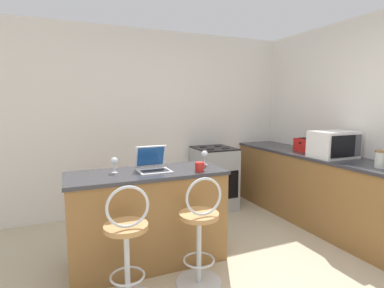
{
  "coord_description": "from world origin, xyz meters",
  "views": [
    {
      "loc": [
        -1.21,
        -1.82,
        1.56
      ],
      "look_at": [
        0.38,
        1.9,
        1.02
      ],
      "focal_mm": 28.0,
      "sensor_mm": 36.0,
      "label": 1
    }
  ],
  "objects_px": {
    "stove_range": "(214,178)",
    "storage_jar": "(381,159)",
    "bar_stool_near": "(127,249)",
    "microwave": "(334,144)",
    "bar_stool_far": "(200,235)",
    "mug_red": "(200,167)",
    "wine_glass_tall": "(205,154)",
    "laptop": "(153,164)",
    "wine_glass_short": "(114,162)",
    "toaster": "(306,145)"
  },
  "relations": [
    {
      "from": "laptop",
      "to": "wine_glass_short",
      "type": "relative_size",
      "value": 2.04
    },
    {
      "from": "wine_glass_tall",
      "to": "bar_stool_far",
      "type": "bearing_deg",
      "value": -118.62
    },
    {
      "from": "laptop",
      "to": "bar_stool_far",
      "type": "bearing_deg",
      "value": -67.27
    },
    {
      "from": "stove_range",
      "to": "wine_glass_short",
      "type": "xyz_separation_m",
      "value": [
        -1.62,
        -1.09,
        0.57
      ]
    },
    {
      "from": "toaster",
      "to": "bar_stool_far",
      "type": "bearing_deg",
      "value": -155.93
    },
    {
      "from": "stove_range",
      "to": "storage_jar",
      "type": "bearing_deg",
      "value": -65.19
    },
    {
      "from": "stove_range",
      "to": "wine_glass_tall",
      "type": "xyz_separation_m",
      "value": [
        -0.68,
        -1.09,
        0.57
      ]
    },
    {
      "from": "bar_stool_far",
      "to": "wine_glass_short",
      "type": "relative_size",
      "value": 6.56
    },
    {
      "from": "microwave",
      "to": "storage_jar",
      "type": "relative_size",
      "value": 2.95
    },
    {
      "from": "stove_range",
      "to": "microwave",
      "type": "bearing_deg",
      "value": -54.31
    },
    {
      "from": "microwave",
      "to": "bar_stool_far",
      "type": "bearing_deg",
      "value": -168.36
    },
    {
      "from": "toaster",
      "to": "stove_range",
      "type": "xyz_separation_m",
      "value": [
        -0.97,
        0.82,
        -0.55
      ]
    },
    {
      "from": "bar_stool_far",
      "to": "toaster",
      "type": "bearing_deg",
      "value": 24.07
    },
    {
      "from": "bar_stool_near",
      "to": "toaster",
      "type": "relative_size",
      "value": 3.55
    },
    {
      "from": "microwave",
      "to": "wine_glass_short",
      "type": "xyz_separation_m",
      "value": [
        -2.56,
        0.21,
        -0.05
      ]
    },
    {
      "from": "microwave",
      "to": "wine_glass_tall",
      "type": "distance_m",
      "value": 1.63
    },
    {
      "from": "bar_stool_near",
      "to": "bar_stool_far",
      "type": "distance_m",
      "value": 0.62
    },
    {
      "from": "bar_stool_near",
      "to": "microwave",
      "type": "bearing_deg",
      "value": 8.9
    },
    {
      "from": "bar_stool_near",
      "to": "microwave",
      "type": "relative_size",
      "value": 1.83
    },
    {
      "from": "bar_stool_far",
      "to": "storage_jar",
      "type": "height_order",
      "value": "storage_jar"
    },
    {
      "from": "bar_stool_far",
      "to": "mug_red",
      "type": "relative_size",
      "value": 9.66
    },
    {
      "from": "bar_stool_near",
      "to": "wine_glass_short",
      "type": "distance_m",
      "value": 0.84
    },
    {
      "from": "bar_stool_far",
      "to": "laptop",
      "type": "height_order",
      "value": "laptop"
    },
    {
      "from": "wine_glass_short",
      "to": "mug_red",
      "type": "xyz_separation_m",
      "value": [
        0.76,
        -0.26,
        -0.06
      ]
    },
    {
      "from": "bar_stool_far",
      "to": "mug_red",
      "type": "distance_m",
      "value": 0.65
    },
    {
      "from": "bar_stool_near",
      "to": "storage_jar",
      "type": "distance_m",
      "value": 2.6
    },
    {
      "from": "microwave",
      "to": "laptop",
      "type": "bearing_deg",
      "value": 175.54
    },
    {
      "from": "stove_range",
      "to": "wine_glass_tall",
      "type": "bearing_deg",
      "value": -122.12
    },
    {
      "from": "bar_stool_far",
      "to": "wine_glass_tall",
      "type": "bearing_deg",
      "value": 61.38
    },
    {
      "from": "microwave",
      "to": "storage_jar",
      "type": "height_order",
      "value": "microwave"
    },
    {
      "from": "laptop",
      "to": "microwave",
      "type": "relative_size",
      "value": 0.57
    },
    {
      "from": "bar_stool_near",
      "to": "wine_glass_short",
      "type": "relative_size",
      "value": 6.56
    },
    {
      "from": "stove_range",
      "to": "storage_jar",
      "type": "height_order",
      "value": "storage_jar"
    },
    {
      "from": "laptop",
      "to": "toaster",
      "type": "bearing_deg",
      "value": 8.0
    },
    {
      "from": "laptop",
      "to": "toaster",
      "type": "height_order",
      "value": "laptop"
    },
    {
      "from": "toaster",
      "to": "wine_glass_short",
      "type": "height_order",
      "value": "toaster"
    },
    {
      "from": "toaster",
      "to": "stove_range",
      "type": "distance_m",
      "value": 1.38
    },
    {
      "from": "stove_range",
      "to": "laptop",
      "type": "bearing_deg",
      "value": -138.1
    },
    {
      "from": "laptop",
      "to": "storage_jar",
      "type": "distance_m",
      "value": 2.29
    },
    {
      "from": "bar_stool_near",
      "to": "microwave",
      "type": "xyz_separation_m",
      "value": [
        2.58,
        0.4,
        0.63
      ]
    },
    {
      "from": "mug_red",
      "to": "bar_stool_far",
      "type": "bearing_deg",
      "value": -114.24
    },
    {
      "from": "toaster",
      "to": "wine_glass_short",
      "type": "distance_m",
      "value": 2.6
    },
    {
      "from": "wine_glass_short",
      "to": "wine_glass_tall",
      "type": "height_order",
      "value": "wine_glass_tall"
    },
    {
      "from": "laptop",
      "to": "microwave",
      "type": "height_order",
      "value": "microwave"
    },
    {
      "from": "microwave",
      "to": "wine_glass_short",
      "type": "height_order",
      "value": "microwave"
    },
    {
      "from": "bar_stool_near",
      "to": "toaster",
      "type": "xyz_separation_m",
      "value": [
        2.61,
        0.89,
        0.56
      ]
    },
    {
      "from": "bar_stool_far",
      "to": "stove_range",
      "type": "bearing_deg",
      "value": 59.12
    },
    {
      "from": "laptop",
      "to": "stove_range",
      "type": "bearing_deg",
      "value": 41.9
    },
    {
      "from": "laptop",
      "to": "wine_glass_tall",
      "type": "bearing_deg",
      "value": 4.49
    },
    {
      "from": "wine_glass_tall",
      "to": "mug_red",
      "type": "bearing_deg",
      "value": -124.15
    }
  ]
}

